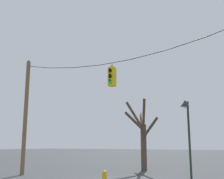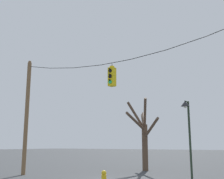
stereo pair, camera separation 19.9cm
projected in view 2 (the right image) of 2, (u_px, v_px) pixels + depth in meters
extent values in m
cylinder|color=brown|center=(27.00, 117.00, 18.33)|extent=(0.26, 0.26, 7.33)
sphere|color=brown|center=(30.00, 62.00, 19.06)|extent=(0.21, 0.21, 0.21)
cylinder|color=black|center=(39.00, 67.00, 18.43)|extent=(1.97, 0.03, 0.45)
cylinder|color=black|center=(61.00, 68.00, 17.31)|extent=(1.97, 0.03, 0.31)
cylinder|color=black|center=(86.00, 67.00, 16.22)|extent=(1.96, 0.03, 0.17)
cylinder|color=black|center=(115.00, 62.00, 15.16)|extent=(1.96, 0.03, 0.03)
cylinder|color=black|center=(148.00, 55.00, 14.12)|extent=(1.96, 0.03, 0.17)
cylinder|color=black|center=(186.00, 43.00, 13.11)|extent=(1.97, 0.03, 0.31)
cube|color=yellow|center=(112.00, 77.00, 15.10)|extent=(0.34, 0.34, 1.02)
cube|color=yellow|center=(112.00, 67.00, 15.21)|extent=(0.19, 0.19, 0.10)
cylinder|color=black|center=(112.00, 65.00, 15.24)|extent=(0.02, 0.02, 0.16)
cylinder|color=black|center=(110.00, 71.00, 15.01)|extent=(0.20, 0.03, 0.20)
cylinder|color=black|center=(110.00, 69.00, 14.99)|extent=(0.07, 0.12, 0.07)
cylinder|color=black|center=(110.00, 76.00, 14.95)|extent=(0.20, 0.03, 0.20)
cylinder|color=black|center=(110.00, 74.00, 14.93)|extent=(0.07, 0.12, 0.07)
cylinder|color=#19C666|center=(110.00, 82.00, 14.89)|extent=(0.20, 0.03, 0.20)
cylinder|color=black|center=(110.00, 80.00, 14.87)|extent=(0.07, 0.12, 0.07)
cylinder|color=black|center=(114.00, 72.00, 15.32)|extent=(0.20, 0.03, 0.20)
cylinder|color=black|center=(114.00, 71.00, 15.37)|extent=(0.07, 0.12, 0.07)
cylinder|color=black|center=(114.00, 78.00, 15.26)|extent=(0.20, 0.03, 0.20)
cylinder|color=black|center=(114.00, 76.00, 15.31)|extent=(0.07, 0.12, 0.07)
cylinder|color=#19C666|center=(114.00, 83.00, 15.20)|extent=(0.20, 0.03, 0.20)
cylinder|color=black|center=(114.00, 82.00, 15.25)|extent=(0.07, 0.12, 0.07)
cylinder|color=#233323|center=(190.00, 140.00, 15.54)|extent=(0.12, 0.12, 4.29)
cylinder|color=#233323|center=(186.00, 102.00, 15.74)|extent=(0.07, 0.52, 0.07)
cone|color=#232328|center=(185.00, 104.00, 15.49)|extent=(0.48, 0.48, 0.29)
sphere|color=silver|center=(185.00, 106.00, 15.46)|extent=(0.21, 0.21, 0.21)
cylinder|color=brown|center=(145.00, 147.00, 20.83)|extent=(0.43, 0.43, 3.37)
cylinder|color=brown|center=(136.00, 122.00, 20.31)|extent=(0.43, 2.37, 1.28)
cylinder|color=brown|center=(136.00, 116.00, 21.23)|extent=(1.24, 1.02, 2.17)
cylinder|color=brown|center=(145.00, 114.00, 20.57)|extent=(1.01, 1.52, 2.19)
cylinder|color=brown|center=(151.00, 128.00, 20.17)|extent=(1.83, 1.39, 1.43)
cylinder|color=brown|center=(144.00, 121.00, 22.41)|extent=(1.38, 2.30, 1.67)
cylinder|color=brown|center=(143.00, 124.00, 22.48)|extent=(1.57, 2.49, 1.92)
sphere|color=gold|center=(104.00, 173.00, 12.33)|extent=(0.22, 0.22, 0.22)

